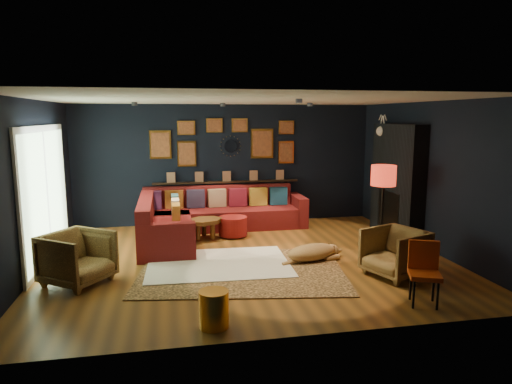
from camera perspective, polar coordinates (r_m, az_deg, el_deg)
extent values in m
plane|color=brown|center=(7.65, -0.99, -8.40)|extent=(6.50, 6.50, 0.00)
plane|color=black|center=(10.05, -3.76, 3.46)|extent=(6.50, 0.00, 6.50)
plane|color=black|center=(4.71, 4.84, -3.37)|extent=(6.50, 0.00, 6.50)
plane|color=black|center=(7.51, -26.24, 0.48)|extent=(0.00, 5.50, 5.50)
plane|color=black|center=(8.54, 21.01, 1.79)|extent=(0.00, 5.50, 5.50)
plane|color=silver|center=(7.28, -1.05, 11.47)|extent=(6.50, 6.50, 0.00)
cube|color=maroon|center=(9.71, -4.48, -3.27)|extent=(3.20, 0.95, 0.42)
cube|color=maroon|center=(9.98, -4.75, -0.48)|extent=(3.20, 0.24, 0.46)
cube|color=maroon|center=(10.02, 5.22, -2.25)|extent=(0.22, 0.95, 0.64)
cube|color=maroon|center=(8.59, -11.13, -5.12)|extent=(0.95, 2.20, 0.42)
cube|color=maroon|center=(8.50, -13.62, -2.45)|extent=(0.24, 2.20, 0.46)
cube|color=maroon|center=(7.59, -11.15, -6.19)|extent=(0.95, 0.22, 0.64)
cube|color=#622A5B|center=(9.73, -12.84, -1.00)|extent=(0.38, 0.14, 0.38)
cube|color=#934C1A|center=(9.72, -10.19, -0.92)|extent=(0.38, 0.14, 0.38)
cube|color=#312843|center=(9.74, -7.54, -0.84)|extent=(0.38, 0.14, 0.38)
cube|color=tan|center=(9.77, -4.91, -0.75)|extent=(0.38, 0.14, 0.38)
cube|color=maroon|center=(9.83, -2.30, -0.66)|extent=(0.38, 0.14, 0.38)
cube|color=#B08E2C|center=(9.91, 0.27, -0.58)|extent=(0.38, 0.14, 0.38)
cube|color=navy|center=(10.00, 2.80, -0.49)|extent=(0.38, 0.14, 0.38)
cube|color=#2B5C66|center=(9.18, -10.10, -1.53)|extent=(0.14, 0.38, 0.38)
cube|color=beige|center=(8.69, -10.03, -2.14)|extent=(0.14, 0.38, 0.38)
cube|color=orange|center=(8.20, -9.96, -2.83)|extent=(0.14, 0.38, 0.38)
cube|color=black|center=(10.03, -3.68, 1.26)|extent=(3.20, 0.12, 0.04)
cube|color=gold|center=(9.91, -11.86, 5.81)|extent=(0.45, 0.03, 0.60)
cube|color=#B46234|center=(9.89, -11.86, 5.80)|extent=(0.38, 0.01, 0.51)
cube|color=gold|center=(9.93, -8.64, 4.75)|extent=(0.40, 0.03, 0.55)
cube|color=#B46234|center=(9.91, -8.63, 4.74)|extent=(0.34, 0.01, 0.47)
cube|color=gold|center=(9.90, -8.72, 7.92)|extent=(0.38, 0.03, 0.30)
cube|color=#B46234|center=(9.88, -8.71, 7.92)|extent=(0.32, 0.01, 0.25)
cube|color=gold|center=(10.12, 0.76, 6.08)|extent=(0.50, 0.03, 0.65)
cube|color=#B46234|center=(10.10, 0.78, 6.07)|extent=(0.42, 0.01, 0.55)
cube|color=gold|center=(10.26, 3.78, 4.98)|extent=(0.35, 0.03, 0.50)
cube|color=#B46234|center=(10.24, 3.80, 4.98)|extent=(0.30, 0.01, 0.42)
cube|color=gold|center=(10.23, 3.81, 8.06)|extent=(0.35, 0.03, 0.30)
cube|color=#B46234|center=(10.21, 3.84, 8.05)|extent=(0.30, 0.01, 0.25)
cube|color=gold|center=(9.94, -5.23, 8.29)|extent=(0.35, 0.03, 0.30)
cube|color=#B46234|center=(9.92, -5.22, 8.29)|extent=(0.30, 0.01, 0.25)
cube|color=gold|center=(10.01, -2.07, 8.33)|extent=(0.35, 0.03, 0.30)
cube|color=#B46234|center=(9.99, -2.05, 8.33)|extent=(0.30, 0.01, 0.25)
cylinder|color=silver|center=(10.00, -3.19, 5.74)|extent=(0.28, 0.03, 0.28)
cone|color=gold|center=(10.03, -1.94, 5.76)|extent=(0.03, 0.16, 0.03)
cone|color=gold|center=(10.03, -2.04, 6.24)|extent=(0.04, 0.16, 0.04)
cone|color=gold|center=(10.02, -2.31, 6.64)|extent=(0.04, 0.16, 0.04)
cone|color=gold|center=(10.00, -2.72, 6.91)|extent=(0.04, 0.16, 0.04)
cone|color=gold|center=(9.99, -3.20, 7.00)|extent=(0.03, 0.16, 0.03)
cone|color=gold|center=(9.98, -3.68, 6.89)|extent=(0.04, 0.16, 0.04)
cone|color=gold|center=(9.97, -4.09, 6.61)|extent=(0.04, 0.16, 0.04)
cone|color=gold|center=(9.97, -4.36, 6.20)|extent=(0.04, 0.16, 0.04)
cone|color=gold|center=(9.97, -4.45, 5.71)|extent=(0.03, 0.16, 0.03)
cone|color=gold|center=(9.98, -4.35, 5.23)|extent=(0.04, 0.16, 0.04)
cone|color=gold|center=(9.99, -4.07, 4.83)|extent=(0.04, 0.16, 0.04)
cone|color=gold|center=(10.01, -3.66, 4.57)|extent=(0.04, 0.16, 0.04)
cone|color=gold|center=(10.02, -3.18, 4.48)|extent=(0.03, 0.16, 0.03)
cone|color=gold|center=(10.03, -2.70, 4.59)|extent=(0.04, 0.16, 0.04)
cone|color=gold|center=(10.04, -2.30, 4.87)|extent=(0.04, 0.16, 0.04)
cone|color=gold|center=(10.04, -2.03, 5.28)|extent=(0.04, 0.16, 0.04)
cube|color=black|center=(9.26, 17.22, 1.30)|extent=(0.30, 1.60, 2.20)
cube|color=black|center=(9.34, 16.70, -2.66)|extent=(0.20, 0.80, 0.90)
cone|color=white|center=(9.66, 16.56, 7.31)|extent=(0.35, 0.28, 0.28)
sphere|color=white|center=(9.56, 15.39, 7.35)|extent=(0.20, 0.20, 0.20)
cylinder|color=white|center=(9.51, 15.70, 8.35)|extent=(0.02, 0.10, 0.28)
cylinder|color=white|center=(9.62, 15.38, 8.37)|extent=(0.02, 0.10, 0.28)
cube|color=white|center=(8.10, -24.85, -0.26)|extent=(0.04, 2.80, 2.20)
cube|color=#C1EEB6|center=(8.10, -24.68, -0.25)|extent=(0.01, 2.60, 2.00)
cube|color=white|center=(8.10, -24.64, -0.25)|extent=(0.02, 0.06, 2.00)
cylinder|color=black|center=(8.39, -14.95, 10.61)|extent=(0.10, 0.10, 0.06)
cylinder|color=black|center=(8.83, -4.19, 10.82)|extent=(0.10, 0.10, 0.06)
cylinder|color=black|center=(8.78, 6.75, 10.79)|extent=(0.10, 0.10, 0.06)
cylinder|color=black|center=(6.64, 5.39, 11.28)|extent=(0.10, 0.10, 0.06)
cube|color=white|center=(7.38, -4.70, -8.97)|extent=(2.29, 1.71, 0.03)
cube|color=tan|center=(7.08, -1.78, -9.80)|extent=(3.38, 2.65, 0.02)
cylinder|color=brown|center=(8.72, -7.25, -5.02)|extent=(0.09, 0.09, 0.29)
cylinder|color=brown|center=(8.74, -5.44, -4.95)|extent=(0.09, 0.09, 0.29)
cylinder|color=brown|center=(9.04, -6.52, -4.48)|extent=(0.09, 0.09, 0.29)
cylinder|color=maroon|center=(9.01, -2.89, -4.25)|extent=(0.56, 0.56, 0.36)
imported|color=#CB9548|center=(6.93, -21.44, -7.42)|extent=(1.08, 1.09, 0.82)
imported|color=#CB9548|center=(7.07, 16.98, -7.00)|extent=(0.94, 0.97, 0.78)
cylinder|color=gold|center=(5.29, -5.29, -14.37)|extent=(0.34, 0.34, 0.42)
cylinder|color=black|center=(6.05, 19.12, -11.87)|extent=(0.03, 0.03, 0.39)
cylinder|color=black|center=(6.10, 21.76, -11.86)|extent=(0.03, 0.03, 0.39)
cylinder|color=black|center=(6.31, 18.76, -10.96)|extent=(0.03, 0.03, 0.39)
cylinder|color=black|center=(6.36, 21.29, -10.96)|extent=(0.03, 0.03, 0.39)
cube|color=#E34714|center=(6.14, 20.34, -9.70)|extent=(0.48, 0.48, 0.06)
cube|color=#E34714|center=(6.22, 20.22, -7.35)|extent=(0.36, 0.18, 0.37)
cylinder|color=black|center=(8.31, 15.25, -7.14)|extent=(0.26, 0.26, 0.04)
cylinder|color=black|center=(8.15, 15.44, -2.83)|extent=(0.04, 0.04, 1.24)
cylinder|color=#B62413|center=(8.04, 15.66, 2.00)|extent=(0.42, 0.42, 0.35)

